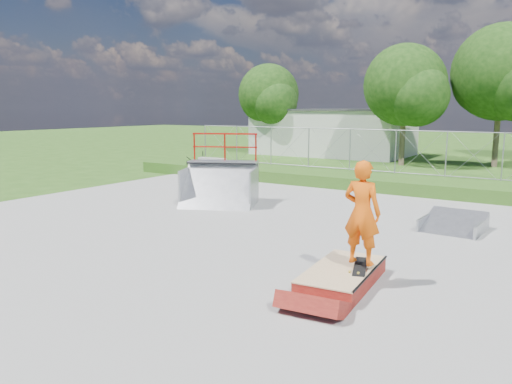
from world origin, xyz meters
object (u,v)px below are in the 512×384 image
Objects in this scene: grind_box at (342,277)px; quarter_pipe at (219,171)px; skater at (362,217)px; flat_bank_ramp at (453,223)px.

grind_box is 0.98× the size of quarter_pipe.
flat_bank_ramp is at bearing -93.19° from skater.
skater is (-0.51, -5.20, 1.08)m from flat_bank_ramp.
grind_box is at bearing -95.65° from flat_bank_ramp.
grind_box is 5.36m from flat_bank_ramp.
flat_bank_ramp is 0.83× the size of skater.
skater is (0.30, 0.09, 1.14)m from grind_box.
flat_bank_ramp is 5.33m from skater.
quarter_pipe is 1.26× the size of skater.
skater is at bearing -92.58° from flat_bank_ramp.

